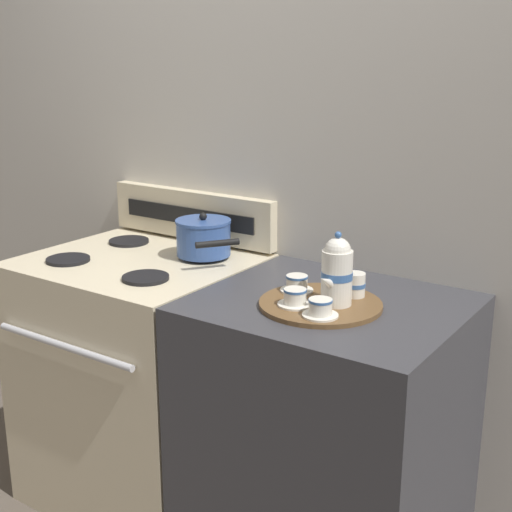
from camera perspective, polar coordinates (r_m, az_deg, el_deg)
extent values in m
cube|color=beige|center=(2.57, 2.30, 3.66)|extent=(6.00, 0.05, 2.20)
cube|color=beige|center=(2.74, -9.08, -9.74)|extent=(0.77, 0.68, 0.94)
cylinder|color=silver|center=(2.41, -15.16, -6.95)|extent=(0.62, 0.02, 0.02)
cylinder|color=black|center=(2.80, -10.14, 1.17)|extent=(0.15, 0.15, 0.01)
cylinder|color=black|center=(2.56, -4.19, -0.02)|extent=(0.15, 0.15, 0.01)
cylinder|color=black|center=(2.60, -14.80, -0.28)|extent=(0.15, 0.15, 0.01)
cylinder|color=black|center=(2.34, -8.83, -1.73)|extent=(0.15, 0.15, 0.01)
cube|color=beige|center=(2.77, -5.13, 3.32)|extent=(0.76, 0.05, 0.19)
cube|color=black|center=(2.75, -5.48, 3.21)|extent=(0.62, 0.01, 0.06)
cube|color=#38383D|center=(2.33, 5.61, -14.59)|extent=(0.78, 0.68, 0.94)
cylinder|color=#335193|center=(2.54, -4.22, 1.39)|extent=(0.19, 0.19, 0.12)
cylinder|color=#335193|center=(2.53, -4.25, 2.79)|extent=(0.20, 0.20, 0.01)
sphere|color=black|center=(2.52, -4.26, 3.17)|extent=(0.03, 0.03, 0.03)
cylinder|color=black|center=(2.38, -3.10, 1.01)|extent=(0.10, 0.13, 0.02)
cylinder|color=brown|center=(2.08, 5.18, -3.87)|extent=(0.36, 0.36, 0.01)
cylinder|color=white|center=(2.04, 6.48, -1.74)|extent=(0.09, 0.09, 0.16)
cylinder|color=#38609E|center=(2.04, 6.48, -1.52)|extent=(0.09, 0.09, 0.02)
sphere|color=white|center=(2.02, 6.55, 0.42)|extent=(0.08, 0.08, 0.08)
sphere|color=#38609E|center=(2.01, 6.59, 1.69)|extent=(0.02, 0.02, 0.02)
cone|color=white|center=(1.98, 5.58, -2.01)|extent=(0.03, 0.07, 0.05)
cylinder|color=white|center=(2.05, 3.13, -3.89)|extent=(0.10, 0.10, 0.01)
cylinder|color=white|center=(2.04, 3.14, -3.23)|extent=(0.06, 0.06, 0.04)
cylinder|color=#38609E|center=(2.03, 3.15, -2.75)|extent=(0.07, 0.07, 0.01)
cylinder|color=white|center=(1.97, 5.15, -4.74)|extent=(0.10, 0.10, 0.01)
cylinder|color=white|center=(1.96, 5.17, -4.06)|extent=(0.06, 0.06, 0.04)
cylinder|color=#38609E|center=(1.95, 5.19, -3.56)|extent=(0.07, 0.07, 0.01)
cylinder|color=white|center=(2.16, 3.28, -2.75)|extent=(0.10, 0.10, 0.01)
cylinder|color=white|center=(2.16, 3.29, -2.12)|extent=(0.06, 0.06, 0.04)
cylinder|color=#38609E|center=(2.15, 3.30, -1.66)|extent=(0.07, 0.07, 0.01)
cylinder|color=white|center=(2.13, 7.94, -2.28)|extent=(0.06, 0.06, 0.07)
cylinder|color=#38609E|center=(2.13, 7.94, -2.28)|extent=(0.06, 0.06, 0.01)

